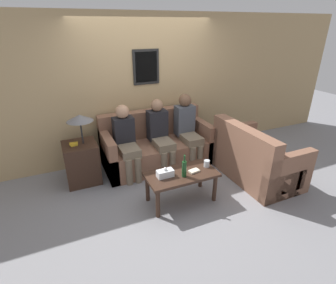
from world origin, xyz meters
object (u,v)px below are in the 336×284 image
at_px(couch_side, 255,160).
at_px(coffee_table, 181,177).
at_px(wine_bottle, 184,168).
at_px(person_left, 126,139).
at_px(drinking_glass, 207,164).
at_px(person_middle, 160,133).
at_px(person_right, 187,127).
at_px(couch_main, 156,147).

distance_m(couch_side, coffee_table, 1.41).
bearing_deg(wine_bottle, person_left, 112.65).
bearing_deg(coffee_table, drinking_glass, 2.02).
height_order(couch_side, person_left, person_left).
relative_size(couch_side, coffee_table, 1.39).
relative_size(coffee_table, drinking_glass, 9.83).
distance_m(coffee_table, person_middle, 1.12).
distance_m(drinking_glass, person_middle, 1.11).
bearing_deg(person_right, wine_bottle, -119.69).
xyz_separation_m(coffee_table, wine_bottle, (-0.01, -0.09, 0.20)).
relative_size(person_left, person_right, 0.95).
height_order(wine_bottle, person_right, person_right).
height_order(wine_bottle, person_left, person_left).
bearing_deg(coffee_table, person_middle, 83.67).
distance_m(couch_side, person_right, 1.30).
distance_m(wine_bottle, person_middle, 1.18).
xyz_separation_m(coffee_table, drinking_glass, (0.42, 0.01, 0.12)).
bearing_deg(person_middle, couch_side, -38.03).
distance_m(couch_side, drinking_glass, 1.00).
bearing_deg(person_left, couch_side, -27.82).
relative_size(couch_main, wine_bottle, 5.84).
xyz_separation_m(coffee_table, person_middle, (0.12, 1.08, 0.27)).
distance_m(wine_bottle, drinking_glass, 0.45).
distance_m(coffee_table, wine_bottle, 0.22).
relative_size(coffee_table, person_left, 0.84).
relative_size(couch_main, coffee_table, 1.91).
relative_size(drinking_glass, person_right, 0.08).
xyz_separation_m(couch_main, wine_bottle, (-0.11, -1.32, 0.26)).
xyz_separation_m(coffee_table, person_right, (0.66, 1.08, 0.29)).
bearing_deg(person_middle, person_right, 0.48).
bearing_deg(person_right, couch_main, 165.41).
xyz_separation_m(wine_bottle, drinking_glass, (0.43, 0.11, -0.07)).
bearing_deg(person_right, person_left, -179.57).
xyz_separation_m(couch_side, person_right, (-0.74, 1.01, 0.36)).
height_order(coffee_table, wine_bottle, wine_bottle).
xyz_separation_m(couch_side, person_left, (-1.90, 1.00, 0.33)).
distance_m(couch_main, coffee_table, 1.23).
relative_size(coffee_table, wine_bottle, 3.07).
distance_m(couch_main, person_middle, 0.37).
bearing_deg(drinking_glass, coffee_table, -177.98).
bearing_deg(wine_bottle, person_middle, 83.84).
distance_m(coffee_table, drinking_glass, 0.44).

